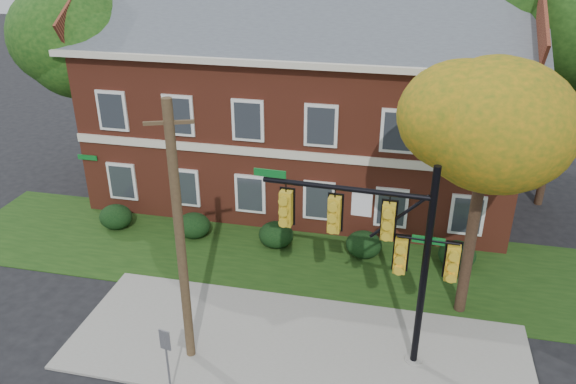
% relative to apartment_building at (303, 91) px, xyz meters
% --- Properties ---
extents(ground, '(120.00, 120.00, 0.00)m').
position_rel_apartment_building_xyz_m(ground, '(2.00, -11.95, -4.99)').
color(ground, black).
rests_on(ground, ground).
extents(sidewalk, '(14.00, 5.00, 0.08)m').
position_rel_apartment_building_xyz_m(sidewalk, '(2.00, -10.95, -4.95)').
color(sidewalk, gray).
rests_on(sidewalk, ground).
extents(grass_strip, '(30.00, 6.00, 0.04)m').
position_rel_apartment_building_xyz_m(grass_strip, '(2.00, -5.95, -4.97)').
color(grass_strip, '#193811').
rests_on(grass_strip, ground).
extents(apartment_building, '(18.80, 8.80, 9.74)m').
position_rel_apartment_building_xyz_m(apartment_building, '(0.00, 0.00, 0.00)').
color(apartment_building, maroon).
rests_on(apartment_building, ground).
extents(hedge_far_left, '(1.40, 1.26, 1.05)m').
position_rel_apartment_building_xyz_m(hedge_far_left, '(-7.00, -5.25, -4.46)').
color(hedge_far_left, black).
rests_on(hedge_far_left, ground).
extents(hedge_left, '(1.40, 1.26, 1.05)m').
position_rel_apartment_building_xyz_m(hedge_left, '(-3.50, -5.25, -4.46)').
color(hedge_left, black).
rests_on(hedge_left, ground).
extents(hedge_center, '(1.40, 1.26, 1.05)m').
position_rel_apartment_building_xyz_m(hedge_center, '(0.00, -5.25, -4.46)').
color(hedge_center, black).
rests_on(hedge_center, ground).
extents(hedge_right, '(1.40, 1.26, 1.05)m').
position_rel_apartment_building_xyz_m(hedge_right, '(3.50, -5.25, -4.46)').
color(hedge_right, black).
rests_on(hedge_right, ground).
extents(hedge_far_right, '(1.40, 1.26, 1.05)m').
position_rel_apartment_building_xyz_m(hedge_far_right, '(7.00, -5.25, -4.46)').
color(hedge_far_right, black).
rests_on(hedge_far_right, ground).
extents(tree_near_right, '(4.50, 4.25, 8.58)m').
position_rel_apartment_building_xyz_m(tree_near_right, '(7.22, -8.09, 1.68)').
color(tree_near_right, black).
rests_on(tree_near_right, ground).
extents(tree_left_rear, '(5.40, 5.10, 8.88)m').
position_rel_apartment_building_xyz_m(tree_left_rear, '(-9.73, -1.12, 1.69)').
color(tree_left_rear, black).
rests_on(tree_left_rear, ground).
extents(traffic_signal, '(5.70, 0.60, 6.36)m').
position_rel_apartment_building_xyz_m(traffic_signal, '(4.39, -10.81, -1.04)').
color(traffic_signal, gray).
rests_on(traffic_signal, ground).
extents(utility_pole, '(1.20, 0.51, 8.00)m').
position_rel_apartment_building_xyz_m(utility_pole, '(-1.02, -11.98, -0.93)').
color(utility_pole, '#443120').
rests_on(utility_pole, ground).
extents(sign_post, '(0.32, 0.10, 2.22)m').
position_rel_apartment_building_xyz_m(sign_post, '(-1.00, -13.54, -3.48)').
color(sign_post, slate).
rests_on(sign_post, ground).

